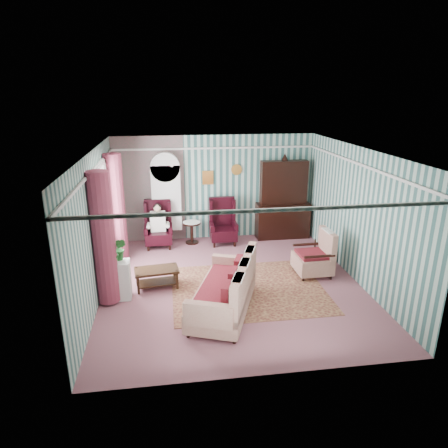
{
  "coord_description": "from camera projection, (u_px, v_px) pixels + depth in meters",
  "views": [
    {
      "loc": [
        -1.28,
        -7.77,
        4.01
      ],
      "look_at": [
        -0.09,
        0.6,
        1.18
      ],
      "focal_mm": 32.0,
      "sensor_mm": 36.0,
      "label": 1
    }
  ],
  "objects": [
    {
      "name": "room_shell",
      "position": [
        201.0,
        194.0,
        8.19
      ],
      "size": [
        5.53,
        6.02,
        2.91
      ],
      "color": "#325C57",
      "rests_on": "ground"
    },
    {
      "name": "dresser_hutch",
      "position": [
        283.0,
        197.0,
        11.18
      ],
      "size": [
        1.5,
        0.56,
        2.36
      ],
      "primitive_type": "cube",
      "color": "black",
      "rests_on": "floor"
    },
    {
      "name": "seated_woman",
      "position": [
        158.0,
        226.0,
        10.64
      ],
      "size": [
        0.44,
        0.4,
        1.18
      ],
      "primitive_type": null,
      "color": "silver",
      "rests_on": "floor"
    },
    {
      "name": "nest_table",
      "position": [
        325.0,
        251.0,
        9.83
      ],
      "size": [
        0.45,
        0.38,
        0.54
      ],
      "primitive_type": "cube",
      "color": "black",
      "rests_on": "floor"
    },
    {
      "name": "sofa",
      "position": [
        223.0,
        289.0,
        7.5
      ],
      "size": [
        1.71,
        2.38,
        0.94
      ],
      "primitive_type": "cube",
      "rotation": [
        0.0,
        0.0,
        1.22
      ],
      "color": "#BFB994",
      "rests_on": "floor"
    },
    {
      "name": "floor",
      "position": [
        232.0,
        284.0,
        8.74
      ],
      "size": [
        6.0,
        6.0,
        0.0
      ],
      "primitive_type": "plane",
      "color": "#874F58",
      "rests_on": "ground"
    },
    {
      "name": "wingback_left",
      "position": [
        158.0,
        225.0,
        10.63
      ],
      "size": [
        0.76,
        0.8,
        1.25
      ],
      "primitive_type": "cube",
      "color": "black",
      "rests_on": "floor"
    },
    {
      "name": "potted_plant_a",
      "position": [
        112.0,
        253.0,
        7.71
      ],
      "size": [
        0.41,
        0.35,
        0.45
      ],
      "primitive_type": "imported",
      "rotation": [
        0.0,
        0.0,
        -0.0
      ],
      "color": "#23541A",
      "rests_on": "plant_stand"
    },
    {
      "name": "round_side_table",
      "position": [
        192.0,
        233.0,
        11.0
      ],
      "size": [
        0.5,
        0.5,
        0.6
      ],
      "primitive_type": "cylinder",
      "color": "black",
      "rests_on": "floor"
    },
    {
      "name": "bookcase",
      "position": [
        167.0,
        203.0,
        10.87
      ],
      "size": [
        0.8,
        0.28,
        2.24
      ],
      "primitive_type": "cube",
      "color": "silver",
      "rests_on": "floor"
    },
    {
      "name": "potted_plant_c",
      "position": [
        112.0,
        252.0,
        7.86
      ],
      "size": [
        0.27,
        0.27,
        0.4
      ],
      "primitive_type": "imported",
      "rotation": [
        0.0,
        0.0,
        -0.27
      ],
      "color": "#285A1C",
      "rests_on": "plant_stand"
    },
    {
      "name": "wingback_right",
      "position": [
        223.0,
        222.0,
        10.87
      ],
      "size": [
        0.76,
        0.8,
        1.25
      ],
      "primitive_type": "cube",
      "color": "black",
      "rests_on": "floor"
    },
    {
      "name": "coffee_table",
      "position": [
        157.0,
        278.0,
        8.52
      ],
      "size": [
        0.97,
        0.61,
        0.43
      ],
      "primitive_type": "cube",
      "rotation": [
        0.0,
        0.0,
        0.12
      ],
      "color": "black",
      "rests_on": "floor"
    },
    {
      "name": "floral_armchair",
      "position": [
        313.0,
        253.0,
        9.04
      ],
      "size": [
        0.77,
        0.88,
        1.03
      ],
      "primitive_type": "cube",
      "rotation": [
        0.0,
        0.0,
        1.59
      ],
      "color": "beige",
      "rests_on": "floor"
    },
    {
      "name": "plant_stand",
      "position": [
        117.0,
        280.0,
        8.01
      ],
      "size": [
        0.55,
        0.35,
        0.8
      ],
      "primitive_type": "cube",
      "color": "silver",
      "rests_on": "floor"
    },
    {
      "name": "rug",
      "position": [
        248.0,
        289.0,
        8.5
      ],
      "size": [
        3.2,
        2.6,
        0.01
      ],
      "primitive_type": "cube",
      "color": "#4D1921",
      "rests_on": "floor"
    },
    {
      "name": "potted_plant_b",
      "position": [
        120.0,
        249.0,
        7.9
      ],
      "size": [
        0.32,
        0.3,
        0.47
      ],
      "primitive_type": "imported",
      "rotation": [
        0.0,
        0.0,
        -0.43
      ],
      "color": "#1B4716",
      "rests_on": "plant_stand"
    }
  ]
}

